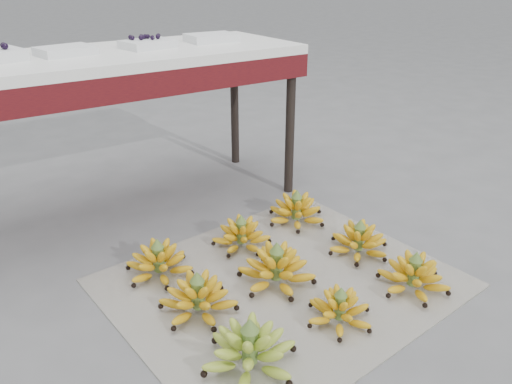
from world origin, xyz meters
TOP-DOWN VIEW (x-y plane):
  - ground at (0.00, 0.00)m, footprint 60.00×60.00m
  - newspaper_mat at (0.06, -0.04)m, footprint 1.33×1.14m
  - bunch_front_left at (-0.30, -0.35)m, footprint 0.37×0.37m
  - bunch_front_center at (0.08, -0.34)m, footprint 0.28×0.28m
  - bunch_front_right at (0.45, -0.36)m, footprint 0.32×0.32m
  - bunch_mid_left at (-0.30, -0.02)m, footprint 0.35×0.35m
  - bunch_mid_center at (0.04, -0.03)m, footprint 0.35×0.35m
  - bunch_mid_right at (0.46, -0.05)m, footprint 0.32×0.32m
  - bunch_back_left at (-0.32, 0.28)m, footprint 0.33×0.33m
  - bunch_back_center at (0.08, 0.28)m, footprint 0.26×0.26m
  - bunch_back_right at (0.42, 0.33)m, footprint 0.34×0.34m
  - vendor_table at (-0.15, 0.92)m, footprint 1.65×0.66m
  - tray_left at (-0.39, 0.94)m, footprint 0.25×0.20m
  - tray_right at (-0.02, 0.93)m, footprint 0.26×0.21m
  - tray_far_right at (0.33, 0.95)m, footprint 0.25×0.19m

SIDE VIEW (x-z plane):
  - ground at x=0.00m, z-range 0.00..0.00m
  - newspaper_mat at x=0.06m, z-range 0.00..0.01m
  - bunch_front_center at x=0.08m, z-range -0.02..0.13m
  - bunch_back_center at x=0.08m, z-range -0.02..0.14m
  - bunch_mid_right at x=0.46m, z-range -0.02..0.14m
  - bunch_front_right at x=0.45m, z-range -0.02..0.14m
  - bunch_back_left at x=-0.32m, z-range -0.02..0.14m
  - bunch_mid_left at x=-0.30m, z-range -0.02..0.15m
  - bunch_back_right at x=0.42m, z-range -0.02..0.15m
  - bunch_mid_center at x=0.04m, z-range -0.02..0.16m
  - bunch_front_left at x=-0.30m, z-range -0.02..0.16m
  - vendor_table at x=-0.15m, z-range 0.30..1.09m
  - tray_left at x=-0.39m, z-range 0.79..0.83m
  - tray_far_right at x=0.33m, z-range 0.79..0.83m
  - tray_right at x=-0.02m, z-range 0.78..0.84m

